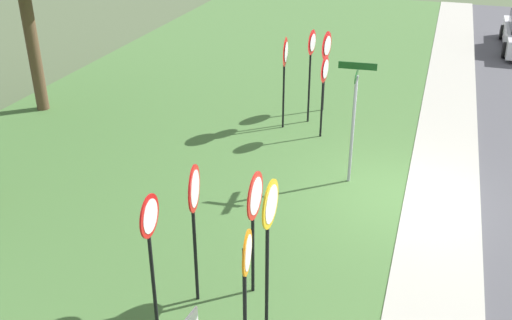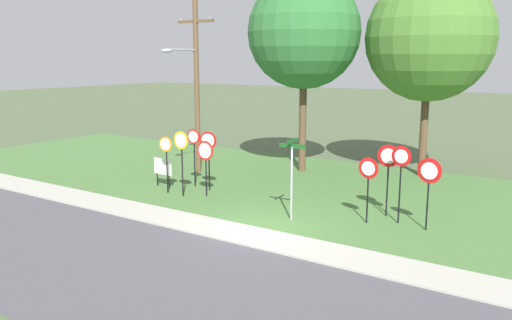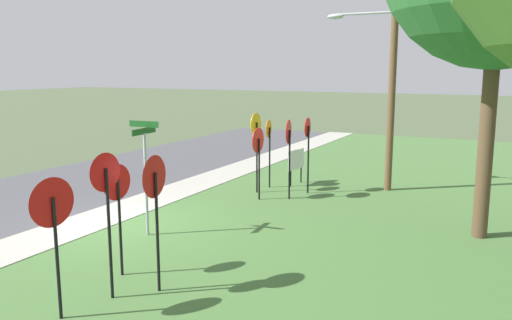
% 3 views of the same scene
% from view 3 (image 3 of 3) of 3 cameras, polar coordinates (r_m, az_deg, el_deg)
% --- Properties ---
extents(ground_plane, '(160.00, 160.00, 0.00)m').
position_cam_3_polar(ground_plane, '(14.47, -14.83, -6.89)').
color(ground_plane, '#4C5B3D').
extents(sidewalk_strip, '(44.00, 1.60, 0.06)m').
position_cam_3_polar(sidewalk_strip, '(14.99, -17.14, -6.30)').
color(sidewalk_strip, '#ADAA9E').
rests_on(sidewalk_strip, ground_plane).
extents(grass_median, '(44.00, 12.00, 0.04)m').
position_cam_3_polar(grass_median, '(11.56, 8.51, -10.89)').
color(grass_median, '#477038').
rests_on(grass_median, ground_plane).
extents(stop_sign_near_left, '(0.73, 0.09, 2.65)m').
position_cam_3_polar(stop_sign_near_left, '(17.10, 0.01, 2.76)').
color(stop_sign_near_left, black).
rests_on(stop_sign_near_left, grass_median).
extents(stop_sign_near_right, '(0.79, 0.09, 2.28)m').
position_cam_3_polar(stop_sign_near_right, '(16.19, 0.25, 1.38)').
color(stop_sign_near_right, black).
rests_on(stop_sign_near_right, grass_median).
extents(stop_sign_far_left, '(0.62, 0.13, 2.36)m').
position_cam_3_polar(stop_sign_far_left, '(17.89, 1.43, 2.27)').
color(stop_sign_far_left, black).
rests_on(stop_sign_far_left, grass_median).
extents(stop_sign_far_center, '(0.74, 0.17, 2.52)m').
position_cam_3_polar(stop_sign_far_center, '(16.27, 3.61, 2.03)').
color(stop_sign_far_center, black).
rests_on(stop_sign_far_center, grass_median).
extents(stop_sign_far_right, '(0.64, 0.11, 2.51)m').
position_cam_3_polar(stop_sign_far_right, '(17.09, 5.69, 2.25)').
color(stop_sign_far_right, black).
rests_on(stop_sign_far_right, grass_median).
extents(yield_sign_near_left, '(0.82, 0.14, 2.38)m').
position_cam_3_polar(yield_sign_near_left, '(8.98, -21.37, -5.55)').
color(yield_sign_near_left, black).
rests_on(yield_sign_near_left, grass_median).
extents(yield_sign_near_right, '(0.78, 0.12, 2.56)m').
position_cam_3_polar(yield_sign_near_right, '(9.56, -11.05, -3.25)').
color(yield_sign_near_right, black).
rests_on(yield_sign_near_right, grass_median).
extents(yield_sign_far_left, '(0.72, 0.12, 2.25)m').
position_cam_3_polar(yield_sign_far_left, '(10.54, -14.95, -3.55)').
color(yield_sign_far_left, black).
rests_on(yield_sign_far_left, grass_median).
extents(yield_sign_far_right, '(0.69, 0.12, 2.65)m').
position_cam_3_polar(yield_sign_far_right, '(9.45, -16.10, -3.28)').
color(yield_sign_far_right, black).
rests_on(yield_sign_far_right, grass_median).
extents(street_name_post, '(0.96, 0.82, 2.84)m').
position_cam_3_polar(street_name_post, '(12.95, -12.01, -0.83)').
color(street_name_post, '#9EA0A8').
rests_on(street_name_post, grass_median).
extents(utility_pole, '(2.10, 2.41, 8.16)m').
position_cam_3_polar(utility_pole, '(17.93, 14.26, 10.79)').
color(utility_pole, brown).
rests_on(utility_pole, grass_median).
extents(notice_board, '(1.10, 0.15, 1.25)m').
position_cam_3_polar(notice_board, '(18.53, 4.41, -0.14)').
color(notice_board, black).
rests_on(notice_board, grass_median).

